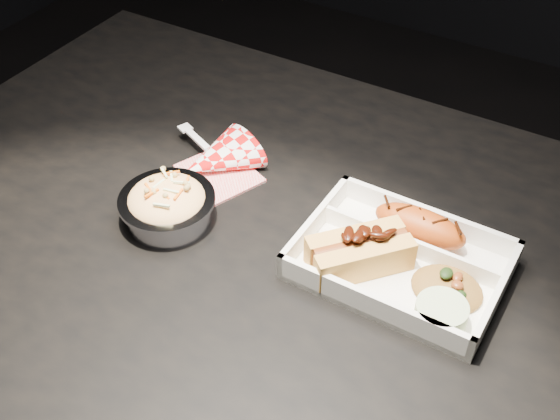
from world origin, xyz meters
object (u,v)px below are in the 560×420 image
Objects in this scene: foil_coleslaw_cup at (167,204)px; food_tray at (401,263)px; dining_table at (280,282)px; fried_pastry at (420,226)px; hotdog at (360,250)px; napkin_fork at (217,160)px.

food_tray is at bearing 13.67° from foil_coleslaw_cup.
dining_table is at bearing 18.44° from foil_coleslaw_cup.
fried_pastry is 0.33m from foil_coleslaw_cup.
foil_coleslaw_cup reaches higher than fried_pastry.
hotdog reaches higher than food_tray.
napkin_fork is (-0.31, 0.05, 0.01)m from food_tray.
napkin_fork is (-0.31, -0.00, -0.01)m from fried_pastry.
hotdog is 0.26m from foil_coleslaw_cup.
dining_table is 0.22m from fried_pastry.
foil_coleslaw_cup is (-0.26, -0.05, -0.00)m from hotdog.
fried_pastry is 0.09m from hotdog.
food_tray is (0.16, 0.03, 0.10)m from dining_table.
dining_table is 4.77× the size of food_tray.
hotdog reaches higher than foil_coleslaw_cup.
hotdog is 0.28m from napkin_fork.
foil_coleslaw_cup is (-0.30, -0.07, 0.02)m from food_tray.
food_tray is at bearing 14.23° from napkin_fork.
fried_pastry is at bearing 24.35° from napkin_fork.
food_tray is 0.06m from hotdog.
food_tray is 1.46× the size of napkin_fork.
hotdog is at bearing -0.30° from dining_table.
foil_coleslaw_cup reaches higher than food_tray.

